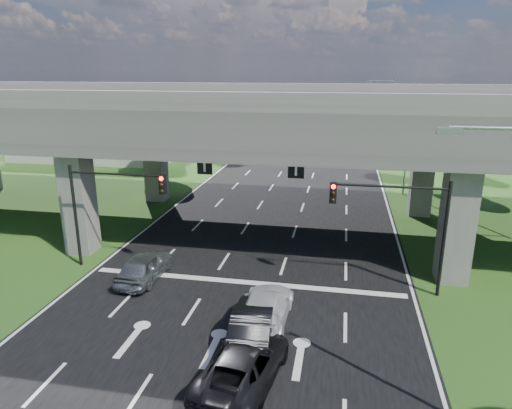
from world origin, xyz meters
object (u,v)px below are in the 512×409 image
(streetlight_far, at_px, (404,131))
(car_dark, at_px, (253,324))
(car_silver, at_px, (145,266))
(signal_left, at_px, (108,199))
(car_white, at_px, (265,308))
(car_trailing, at_px, (243,364))
(streetlight_beyond, at_px, (389,114))
(signal_right, at_px, (400,215))

(streetlight_far, distance_m, car_dark, 27.66)
(car_silver, bearing_deg, signal_left, -23.13)
(car_white, relative_size, car_trailing, 0.98)
(streetlight_beyond, bearing_deg, car_dark, -101.55)
(signal_left, bearing_deg, signal_right, 0.00)
(streetlight_beyond, relative_size, car_dark, 2.09)
(signal_right, distance_m, car_dark, 9.16)
(streetlight_beyond, bearing_deg, signal_left, -116.43)
(streetlight_beyond, distance_m, car_dark, 42.98)
(signal_right, bearing_deg, car_silver, -175.17)
(signal_left, bearing_deg, car_silver, -24.74)
(signal_right, distance_m, car_white, 8.16)
(signal_left, xyz_separation_m, car_dark, (9.37, -5.76, -3.37))
(car_dark, relative_size, car_trailing, 0.90)
(car_white, bearing_deg, signal_right, -143.28)
(signal_left, relative_size, streetlight_beyond, 0.60)
(streetlight_beyond, bearing_deg, car_trailing, -100.67)
(signal_right, xyz_separation_m, streetlight_far, (2.27, 20.06, 1.66))
(car_dark, bearing_deg, signal_right, -141.71)
(streetlight_far, relative_size, streetlight_beyond, 1.00)
(signal_right, bearing_deg, car_dark, -137.43)
(streetlight_far, height_order, streetlight_beyond, same)
(car_white, xyz_separation_m, car_trailing, (-0.09, -4.10, -0.02))
(streetlight_far, bearing_deg, signal_left, -131.78)
(signal_right, height_order, car_trailing, signal_right)
(streetlight_far, xyz_separation_m, car_dark, (-8.55, -25.82, -5.03))
(signal_left, bearing_deg, car_dark, -31.58)
(streetlight_far, height_order, car_trailing, streetlight_far)
(streetlight_beyond, height_order, car_silver, streetlight_beyond)
(streetlight_beyond, bearing_deg, streetlight_far, -90.00)
(signal_right, relative_size, streetlight_beyond, 0.60)
(car_dark, bearing_deg, signal_left, -35.86)
(streetlight_far, bearing_deg, car_white, -108.79)
(car_silver, distance_m, car_trailing, 10.20)
(signal_left, relative_size, streetlight_far, 0.60)
(car_dark, bearing_deg, car_white, -104.15)
(signal_right, relative_size, signal_left, 1.00)
(signal_left, height_order, streetlight_far, streetlight_far)
(signal_left, bearing_deg, streetlight_beyond, 63.57)
(signal_left, relative_size, car_white, 1.15)
(streetlight_far, distance_m, streetlight_beyond, 16.00)
(car_trailing, bearing_deg, signal_right, -118.36)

